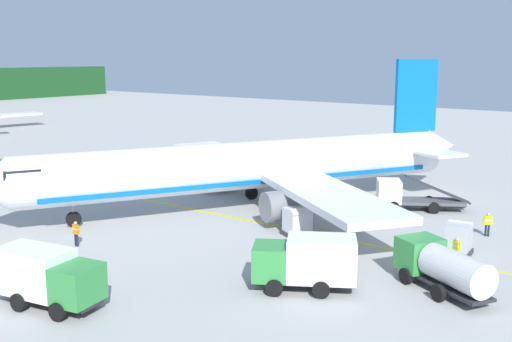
{
  "coord_description": "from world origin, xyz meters",
  "views": [
    {
      "loc": [
        -21.26,
        -6.95,
        12.19
      ],
      "look_at": [
        14.01,
        19.7,
        3.82
      ],
      "focal_mm": 42.9,
      "sensor_mm": 36.0,
      "label": 1
    }
  ],
  "objects_px": {
    "airliner_foreground": "(254,166)",
    "cargo_container_near": "(298,222)",
    "service_truck_baggage": "(442,266)",
    "crew_marshaller": "(456,249)",
    "cargo_container_mid": "(458,239)",
    "service_truck_catering": "(306,261)",
    "crew_loader_left": "(488,222)",
    "service_truck_pushback": "(46,276)",
    "service_truck_fuel": "(405,196)",
    "crew_loader_right": "(76,232)"
  },
  "relations": [
    {
      "from": "airliner_foreground",
      "to": "cargo_container_near",
      "type": "distance_m",
      "value": 8.96
    },
    {
      "from": "service_truck_baggage",
      "to": "airliner_foreground",
      "type": "bearing_deg",
      "value": 65.78
    },
    {
      "from": "crew_marshaller",
      "to": "cargo_container_mid",
      "type": "bearing_deg",
      "value": 16.36
    },
    {
      "from": "service_truck_baggage",
      "to": "crew_marshaller",
      "type": "distance_m",
      "value": 4.5
    },
    {
      "from": "cargo_container_near",
      "to": "service_truck_baggage",
      "type": "bearing_deg",
      "value": -108.45
    },
    {
      "from": "service_truck_catering",
      "to": "cargo_container_near",
      "type": "height_order",
      "value": "service_truck_catering"
    },
    {
      "from": "cargo_container_mid",
      "to": "crew_loader_left",
      "type": "distance_m",
      "value": 5.05
    },
    {
      "from": "service_truck_catering",
      "to": "service_truck_pushback",
      "type": "xyz_separation_m",
      "value": [
        -9.52,
        9.01,
        -0.01
      ]
    },
    {
      "from": "airliner_foreground",
      "to": "service_truck_fuel",
      "type": "height_order",
      "value": "airliner_foreground"
    },
    {
      "from": "airliner_foreground",
      "to": "crew_loader_right",
      "type": "relative_size",
      "value": 23.0
    },
    {
      "from": "crew_loader_left",
      "to": "crew_loader_right",
      "type": "xyz_separation_m",
      "value": [
        -18.36,
        20.61,
        -0.0
      ]
    },
    {
      "from": "service_truck_baggage",
      "to": "service_truck_pushback",
      "type": "bearing_deg",
      "value": 132.72
    },
    {
      "from": "crew_loader_left",
      "to": "crew_loader_right",
      "type": "distance_m",
      "value": 27.6
    },
    {
      "from": "crew_loader_left",
      "to": "crew_marshaller",
      "type": "bearing_deg",
      "value": -177.3
    },
    {
      "from": "crew_loader_left",
      "to": "crew_loader_right",
      "type": "relative_size",
      "value": 1.0
    },
    {
      "from": "airliner_foreground",
      "to": "cargo_container_near",
      "type": "height_order",
      "value": "airliner_foreground"
    },
    {
      "from": "service_truck_pushback",
      "to": "crew_loader_right",
      "type": "xyz_separation_m",
      "value": [
        6.87,
        6.93,
        -0.59
      ]
    },
    {
      "from": "service_truck_catering",
      "to": "crew_marshaller",
      "type": "height_order",
      "value": "service_truck_catering"
    },
    {
      "from": "service_truck_pushback",
      "to": "crew_loader_left",
      "type": "bearing_deg",
      "value": -28.48
    },
    {
      "from": "service_truck_catering",
      "to": "crew_loader_right",
      "type": "relative_size",
      "value": 3.47
    },
    {
      "from": "service_truck_pushback",
      "to": "crew_loader_left",
      "type": "xyz_separation_m",
      "value": [
        25.23,
        -13.68,
        -0.59
      ]
    },
    {
      "from": "airliner_foreground",
      "to": "cargo_container_near",
      "type": "relative_size",
      "value": 16.03
    },
    {
      "from": "cargo_container_near",
      "to": "crew_marshaller",
      "type": "xyz_separation_m",
      "value": [
        0.56,
        -10.79,
        0.04
      ]
    },
    {
      "from": "service_truck_fuel",
      "to": "crew_marshaller",
      "type": "xyz_separation_m",
      "value": [
        -10.71,
        -7.88,
        -0.15
      ]
    },
    {
      "from": "service_truck_pushback",
      "to": "cargo_container_near",
      "type": "relative_size",
      "value": 2.49
    },
    {
      "from": "service_truck_pushback",
      "to": "crew_loader_right",
      "type": "distance_m",
      "value": 9.77
    },
    {
      "from": "airliner_foreground",
      "to": "service_truck_catering",
      "type": "relative_size",
      "value": 6.63
    },
    {
      "from": "airliner_foreground",
      "to": "service_truck_baggage",
      "type": "bearing_deg",
      "value": -114.22
    },
    {
      "from": "crew_loader_right",
      "to": "cargo_container_mid",
      "type": "bearing_deg",
      "value": -56.78
    },
    {
      "from": "service_truck_catering",
      "to": "crew_marshaller",
      "type": "relative_size",
      "value": 3.35
    },
    {
      "from": "airliner_foreground",
      "to": "cargo_container_mid",
      "type": "height_order",
      "value": "airliner_foreground"
    },
    {
      "from": "crew_loader_right",
      "to": "service_truck_catering",
      "type": "bearing_deg",
      "value": -80.57
    },
    {
      "from": "cargo_container_near",
      "to": "service_truck_catering",
      "type": "bearing_deg",
      "value": -144.14
    },
    {
      "from": "service_truck_pushback",
      "to": "airliner_foreground",
      "type": "bearing_deg",
      "value": 10.39
    },
    {
      "from": "service_truck_fuel",
      "to": "crew_loader_right",
      "type": "xyz_separation_m",
      "value": [
        -21.91,
        13.07,
        -0.18
      ]
    },
    {
      "from": "crew_loader_left",
      "to": "cargo_container_mid",
      "type": "bearing_deg",
      "value": 176.78
    },
    {
      "from": "service_truck_fuel",
      "to": "cargo_container_near",
      "type": "xyz_separation_m",
      "value": [
        -11.27,
        2.91,
        -0.19
      ]
    },
    {
      "from": "airliner_foreground",
      "to": "crew_loader_right",
      "type": "distance_m",
      "value": 15.71
    },
    {
      "from": "airliner_foreground",
      "to": "service_truck_pushback",
      "type": "xyz_separation_m",
      "value": [
        -22.12,
        -4.06,
        -1.83
      ]
    },
    {
      "from": "service_truck_baggage",
      "to": "crew_marshaller",
      "type": "relative_size",
      "value": 3.51
    },
    {
      "from": "service_truck_catering",
      "to": "crew_marshaller",
      "type": "bearing_deg",
      "value": -30.39
    },
    {
      "from": "service_truck_catering",
      "to": "cargo_container_mid",
      "type": "relative_size",
      "value": 2.76
    },
    {
      "from": "crew_loader_right",
      "to": "airliner_foreground",
      "type": "bearing_deg",
      "value": -10.66
    },
    {
      "from": "service_truck_catering",
      "to": "service_truck_fuel",
      "type": "bearing_deg",
      "value": 8.45
    },
    {
      "from": "airliner_foreground",
      "to": "crew_loader_left",
      "type": "xyz_separation_m",
      "value": [
        3.11,
        -17.74,
        -2.41
      ]
    },
    {
      "from": "service_truck_pushback",
      "to": "cargo_container_mid",
      "type": "relative_size",
      "value": 2.84
    },
    {
      "from": "airliner_foreground",
      "to": "crew_marshaller",
      "type": "distance_m",
      "value": 18.68
    },
    {
      "from": "service_truck_pushback",
      "to": "crew_marshaller",
      "type": "relative_size",
      "value": 3.46
    },
    {
      "from": "airliner_foreground",
      "to": "cargo_container_mid",
      "type": "relative_size",
      "value": 18.3
    },
    {
      "from": "service_truck_baggage",
      "to": "crew_loader_left",
      "type": "xyz_separation_m",
      "value": [
        11.58,
        1.1,
        -0.42
      ]
    }
  ]
}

